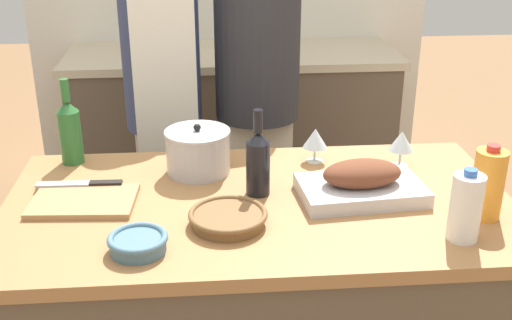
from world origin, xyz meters
TOP-DOWN VIEW (x-y plane):
  - kitchen_island at (0.00, 0.00)m, footprint 1.52×0.82m
  - back_counter at (0.00, 1.61)m, footprint 1.73×0.60m
  - roasting_pan at (0.31, 0.00)m, footprint 0.39×0.26m
  - wicker_basket at (-0.10, -0.14)m, footprint 0.22×0.22m
  - cutting_board at (-0.52, 0.02)m, footprint 0.32×0.23m
  - stock_pot at (-0.18, 0.23)m, footprint 0.21×0.21m
  - mixing_bowl at (-0.34, -0.26)m, footprint 0.16×0.16m
  - juice_jug at (0.63, -0.15)m, footprint 0.09×0.09m
  - milk_jug at (0.52, -0.26)m, footprint 0.08×0.08m
  - wine_bottle_green at (0.00, 0.05)m, footprint 0.07×0.07m
  - wine_bottle_dark at (-0.61, 0.34)m, footprint 0.07×0.07m
  - wine_glass_left at (0.49, 0.22)m, footprint 0.08×0.08m
  - wine_glass_right at (0.21, 0.28)m, footprint 0.08×0.08m
  - knife_chef at (-0.54, 0.12)m, footprint 0.26×0.04m
  - condiment_bottle_tall at (0.26, 1.57)m, footprint 0.05×0.05m
  - condiment_bottle_short at (-0.27, 1.73)m, footprint 0.06×0.06m
  - person_cook_aproned at (-0.32, 0.86)m, footprint 0.32×0.33m
  - person_cook_guest at (0.07, 0.88)m, footprint 0.35×0.35m

SIDE VIEW (x-z plane):
  - kitchen_island at x=0.00m, z-range 0.00..0.87m
  - back_counter at x=0.00m, z-range 0.00..0.93m
  - cutting_board at x=-0.52m, z-range 0.86..0.88m
  - knife_chef at x=-0.54m, z-range 0.88..0.89m
  - wicker_basket at x=-0.10m, z-range 0.87..0.91m
  - mixing_bowl at x=-0.34m, z-range 0.87..0.91m
  - roasting_pan at x=0.31m, z-range 0.85..0.97m
  - person_cook_aproned at x=-0.32m, z-range 0.10..1.75m
  - stock_pot at x=-0.18m, z-range 0.85..1.02m
  - wine_glass_right at x=0.21m, z-range 0.89..1.01m
  - person_cook_guest at x=0.07m, z-range 0.09..1.80m
  - wine_glass_left at x=0.49m, z-range 0.89..1.01m
  - milk_jug at x=0.52m, z-range 0.86..1.06m
  - juice_jug at x=0.63m, z-range 0.86..1.08m
  - wine_bottle_green at x=0.00m, z-range 0.84..1.10m
  - wine_bottle_dark at x=-0.61m, z-range 0.83..1.13m
  - condiment_bottle_short at x=-0.27m, z-range 0.92..1.08m
  - condiment_bottle_tall at x=0.26m, z-range 0.92..1.09m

